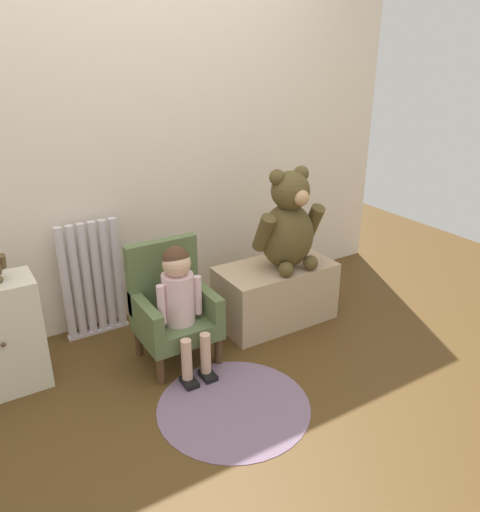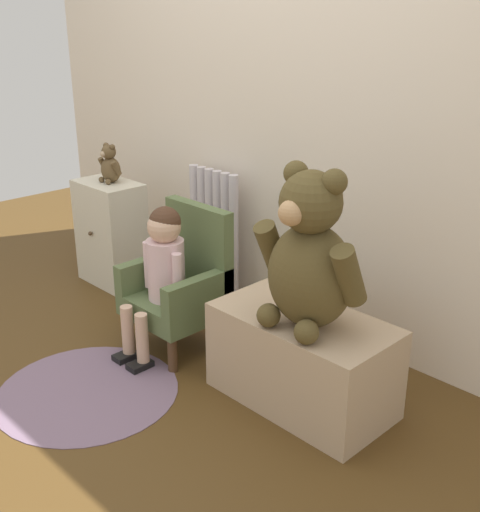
# 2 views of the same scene
# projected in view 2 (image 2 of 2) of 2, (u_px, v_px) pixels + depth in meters

# --- Properties ---
(ground_plane) EXTENTS (6.00, 6.00, 0.00)m
(ground_plane) POSITION_uv_depth(u_px,v_px,m) (88.00, 395.00, 2.66)
(ground_plane) COLOR #4E3516
(back_wall) EXTENTS (3.80, 0.05, 2.40)m
(back_wall) POSITION_uv_depth(u_px,v_px,m) (285.00, 77.00, 2.99)
(back_wall) COLOR beige
(back_wall) RESTS_ON ground_plane
(radiator) EXTENTS (0.37, 0.05, 0.71)m
(radiator) POSITION_uv_depth(u_px,v_px,m) (214.00, 235.00, 3.47)
(radiator) COLOR silver
(radiator) RESTS_ON ground_plane
(small_dresser) EXTENTS (0.39, 0.27, 0.60)m
(small_dresser) POSITION_uv_depth(u_px,v_px,m) (111.00, 233.00, 3.67)
(small_dresser) COLOR beige
(small_dresser) RESTS_ON ground_plane
(child_armchair) EXTENTS (0.41, 0.38, 0.66)m
(child_armchair) POSITION_uv_depth(u_px,v_px,m) (182.00, 284.00, 2.98)
(child_armchair) COLOR #54653D
(child_armchair) RESTS_ON ground_plane
(child_figure) EXTENTS (0.25, 0.35, 0.69)m
(child_figure) POSITION_uv_depth(u_px,v_px,m) (162.00, 261.00, 2.86)
(child_figure) COLOR beige
(child_figure) RESTS_ON ground_plane
(low_bench) EXTENTS (0.73, 0.39, 0.38)m
(low_bench) POSITION_uv_depth(u_px,v_px,m) (302.00, 360.00, 2.56)
(low_bench) COLOR tan
(low_bench) RESTS_ON ground_plane
(large_teddy_bear) EXTENTS (0.45, 0.31, 0.62)m
(large_teddy_bear) POSITION_uv_depth(u_px,v_px,m) (310.00, 258.00, 2.33)
(large_teddy_bear) COLOR brown
(large_teddy_bear) RESTS_ON low_bench
(small_teddy_bear) EXTENTS (0.16, 0.11, 0.22)m
(small_teddy_bear) POSITION_uv_depth(u_px,v_px,m) (110.00, 165.00, 3.52)
(small_teddy_bear) COLOR brown
(small_teddy_bear) RESTS_ON small_dresser
(floor_rug) EXTENTS (0.76, 0.76, 0.01)m
(floor_rug) POSITION_uv_depth(u_px,v_px,m) (88.00, 391.00, 2.68)
(floor_rug) COLOR slate
(floor_rug) RESTS_ON ground_plane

